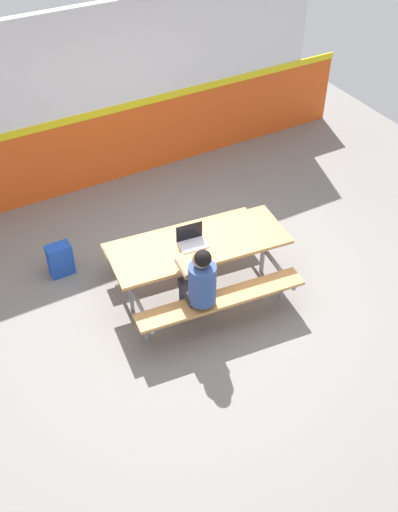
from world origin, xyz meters
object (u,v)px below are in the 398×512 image
Objects in this scene: picnic_table_main at (199,254)px; student_nearer at (199,282)px; backpack_dark at (60,260)px; laptop_silver at (192,240)px.

student_nearer reaches higher than picnic_table_main.
student_nearer is 2.02m from backpack_dark.
student_nearer is at bearing -57.08° from backpack_dark.
laptop_silver is 0.78× the size of backpack_dark.
laptop_silver is at bearing 69.24° from student_nearer.
picnic_table_main is 0.23m from laptop_silver.
laptop_silver is at bearing -39.85° from backpack_dark.
backpack_dark is (-1.35, 1.11, -0.36)m from picnic_table_main.
laptop_silver reaches higher than backpack_dark.
student_nearer reaches higher than laptop_silver.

